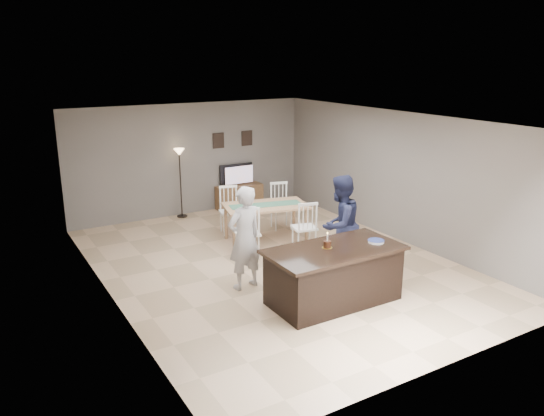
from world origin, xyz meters
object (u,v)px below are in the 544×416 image
woman (244,238)px  dining_table (266,211)px  man (340,225)px  plate_stack (376,241)px  birthday_cake (327,244)px  tv_console (239,197)px  kitchen_island (334,275)px  floor_lamp (180,164)px  television (238,175)px

woman → dining_table: bearing=-137.6°
dining_table → man: bearing=-68.3°
plate_stack → dining_table: bearing=94.2°
man → birthday_cake: size_ratio=7.18×
plate_stack → tv_console: bearing=85.3°
man → plate_stack: size_ratio=6.84×
tv_console → plate_stack: size_ratio=4.57×
woman → birthday_cake: (0.87, -1.11, 0.08)m
kitchen_island → man: bearing=48.6°
plate_stack → dining_table: size_ratio=0.12×
kitchen_island → woman: (-0.95, 1.19, 0.43)m
man → plate_stack: bearing=69.1°
dining_table → tv_console: bearing=88.5°
woman → floor_lamp: size_ratio=1.05×
tv_console → floor_lamp: size_ratio=0.72×
tv_console → woman: woman is taller
kitchen_island → dining_table: (0.50, 3.02, 0.21)m
dining_table → kitchen_island: bearing=-85.7°
woman → dining_table: size_ratio=0.78×
birthday_cake → kitchen_island: bearing=-45.2°
tv_console → floor_lamp: (-1.56, 0.02, 1.00)m
kitchen_island → woman: size_ratio=1.22×
man → floor_lamp: man is taller
television → woman: woman is taller
kitchen_island → tv_console: bearing=77.8°
kitchen_island → dining_table: dining_table is taller
man → floor_lamp: 4.84m
kitchen_island → man: (0.80, 0.90, 0.44)m
tv_console → floor_lamp: floor_lamp is taller
television → floor_lamp: 1.62m
dining_table → floor_lamp: floor_lamp is taller
floor_lamp → kitchen_island: bearing=-86.3°
television → plate_stack: bearing=85.4°
kitchen_island → man: 1.28m
woman → dining_table: woman is taller
man → tv_console: bearing=-112.3°
television → dining_table: bearing=75.1°
woman → man: size_ratio=0.98×
woman → floor_lamp: 4.45m
plate_stack → dining_table: dining_table is taller
tv_console → birthday_cake: 5.67m
man → floor_lamp: (-1.16, 4.69, 0.40)m
kitchen_island → floor_lamp: bearing=93.7°
man → dining_table: bearing=-99.4°
kitchen_island → dining_table: bearing=80.5°
television → kitchen_island: bearing=78.0°
dining_table → woman: bearing=-114.8°
floor_lamp → woman: bearing=-97.6°
woman → plate_stack: (1.68, -1.32, 0.04)m
floor_lamp → television: bearing=1.8°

